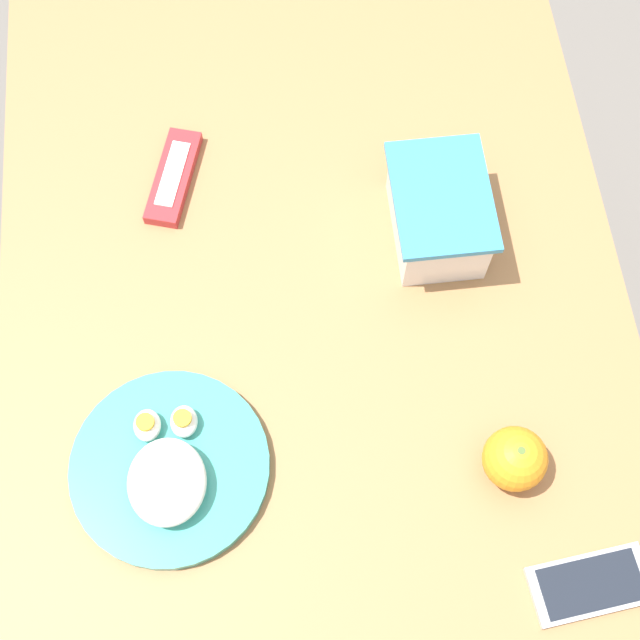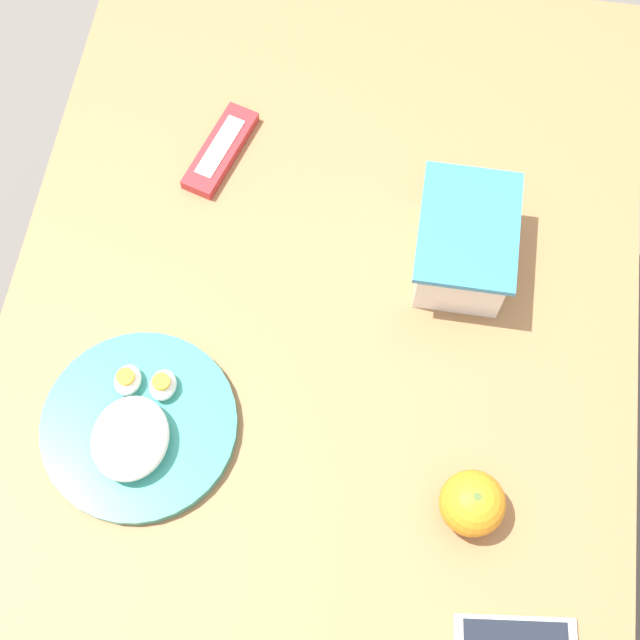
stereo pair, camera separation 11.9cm
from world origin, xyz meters
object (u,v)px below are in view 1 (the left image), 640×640
food_container (438,216)px  rice_plate (169,469)px  cell_phone (590,585)px  candy_bar (174,177)px  orange_fruit (515,459)px

food_container → rice_plate: size_ratio=0.71×
food_container → cell_phone: bearing=12.3°
candy_bar → orange_fruit: bearing=40.6°
cell_phone → candy_bar: bearing=-142.9°
food_container → candy_bar: food_container is taller
candy_bar → cell_phone: (0.63, 0.48, -0.00)m
rice_plate → candy_bar: bearing=176.9°
orange_fruit → rice_plate: size_ratio=0.32×
food_container → rice_plate: food_container is taller
rice_plate → orange_fruit: bearing=84.8°
rice_plate → cell_phone: bearing=68.7°
rice_plate → candy_bar: size_ratio=1.56×
food_container → orange_fruit: (0.35, 0.04, -0.00)m
orange_fruit → food_container: bearing=-173.3°
candy_bar → cell_phone: bearing=37.1°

